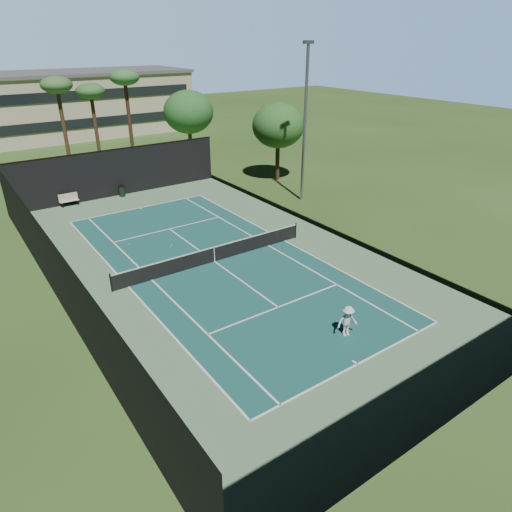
% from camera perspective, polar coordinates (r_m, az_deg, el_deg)
% --- Properties ---
extents(ground, '(160.00, 160.00, 0.00)m').
position_cam_1_polar(ground, '(28.09, -5.19, -0.72)').
color(ground, '#30511E').
rests_on(ground, ground).
extents(apron_slab, '(18.00, 32.00, 0.01)m').
position_cam_1_polar(apron_slab, '(28.09, -5.19, -0.71)').
color(apron_slab, '#5B815A').
rests_on(apron_slab, ground).
extents(court_surface, '(10.97, 23.77, 0.01)m').
position_cam_1_polar(court_surface, '(28.09, -5.19, -0.70)').
color(court_surface, '#19514C').
rests_on(court_surface, ground).
extents(court_lines, '(11.07, 23.87, 0.01)m').
position_cam_1_polar(court_lines, '(28.08, -5.19, -0.68)').
color(court_lines, white).
rests_on(court_lines, ground).
extents(tennis_net, '(12.90, 0.10, 1.10)m').
position_cam_1_polar(tennis_net, '(27.85, -5.23, 0.31)').
color(tennis_net, black).
rests_on(tennis_net, ground).
extents(fence, '(18.04, 32.05, 4.03)m').
position_cam_1_polar(fence, '(27.31, -5.42, 3.10)').
color(fence, black).
rests_on(fence, ground).
extents(player, '(1.12, 0.84, 1.53)m').
position_cam_1_polar(player, '(21.41, 11.36, -7.98)').
color(player, white).
rests_on(player, ground).
extents(tennis_ball_a, '(0.06, 0.06, 0.06)m').
position_cam_1_polar(tennis_ball_a, '(18.07, 4.52, -17.86)').
color(tennis_ball_a, '#B3D22F').
rests_on(tennis_ball_a, ground).
extents(tennis_ball_b, '(0.07, 0.07, 0.07)m').
position_cam_1_polar(tennis_ball_b, '(30.64, -10.50, 1.36)').
color(tennis_ball_b, yellow).
rests_on(tennis_ball_b, ground).
extents(tennis_ball_c, '(0.07, 0.07, 0.07)m').
position_cam_1_polar(tennis_ball_c, '(30.41, -10.63, 1.15)').
color(tennis_ball_c, '#CEEA35').
rests_on(tennis_ball_c, ground).
extents(tennis_ball_d, '(0.07, 0.07, 0.07)m').
position_cam_1_polar(tennis_ball_d, '(31.43, -15.56, 1.44)').
color(tennis_ball_d, '#E0F036').
rests_on(tennis_ball_d, ground).
extents(park_bench, '(1.50, 0.45, 1.02)m').
position_cam_1_polar(park_bench, '(40.25, -22.37, 6.57)').
color(park_bench, beige).
rests_on(park_bench, ground).
extents(trash_bin, '(0.56, 0.56, 0.95)m').
position_cam_1_polar(trash_bin, '(41.24, -16.42, 7.80)').
color(trash_bin, black).
rests_on(trash_bin, ground).
extents(palm_a, '(2.80, 2.80, 9.32)m').
position_cam_1_polar(palm_a, '(47.30, -23.60, 18.58)').
color(palm_a, '#4E3121').
rests_on(palm_a, ground).
extents(palm_b, '(2.80, 2.80, 8.42)m').
position_cam_1_polar(palm_b, '(50.17, -19.95, 18.49)').
color(palm_b, '#45321D').
rests_on(palm_b, ground).
extents(palm_c, '(2.80, 2.80, 9.77)m').
position_cam_1_polar(palm_c, '(47.98, -16.07, 20.22)').
color(palm_c, '#3F2A1B').
rests_on(palm_c, ground).
extents(decid_tree_a, '(5.12, 5.12, 7.62)m').
position_cam_1_polar(decid_tree_a, '(49.79, -8.44, 17.36)').
color(decid_tree_a, '#47341E').
rests_on(decid_tree_a, ground).
extents(decid_tree_b, '(4.80, 4.80, 7.14)m').
position_cam_1_polar(decid_tree_b, '(43.58, 2.79, 15.97)').
color(decid_tree_b, '#4D2F21').
rests_on(decid_tree_b, ground).
extents(campus_building, '(40.50, 12.50, 8.30)m').
position_cam_1_polar(campus_building, '(69.54, -25.72, 16.55)').
color(campus_building, beige).
rests_on(campus_building, ground).
extents(light_pole, '(0.90, 0.25, 12.22)m').
position_cam_1_polar(light_pole, '(37.53, 6.13, 16.40)').
color(light_pole, '#94979C').
rests_on(light_pole, ground).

